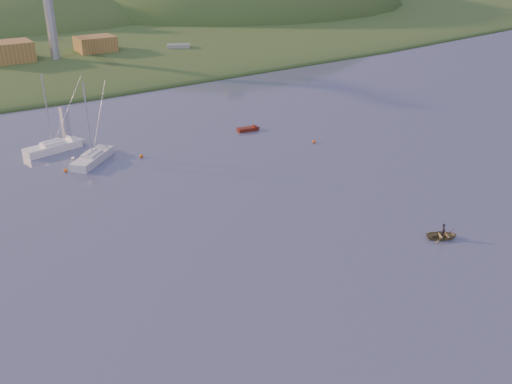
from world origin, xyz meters
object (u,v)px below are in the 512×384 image
sailboat_far (53,147)px  canoe (443,236)px  red_tender (252,129)px  sailboat_near (92,158)px

sailboat_far → canoe: size_ratio=3.50×
canoe → red_tender: size_ratio=0.80×
sailboat_near → canoe: sailboat_near is taller
sailboat_far → canoe: (26.78, -49.49, -0.40)m
sailboat_far → canoe: bearing=-73.3°
sailboat_near → sailboat_far: (-3.38, 7.60, 0.00)m
sailboat_far → red_tender: size_ratio=2.79×
sailboat_near → red_tender: (26.53, -0.38, -0.46)m
sailboat_near → canoe: size_ratio=3.48×
sailboat_near → sailboat_far: bearing=71.1°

